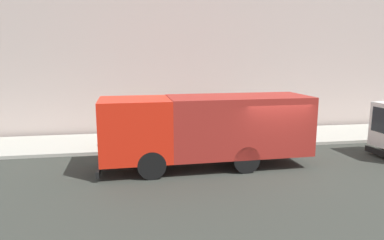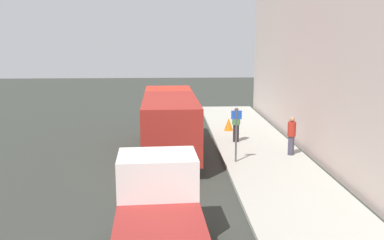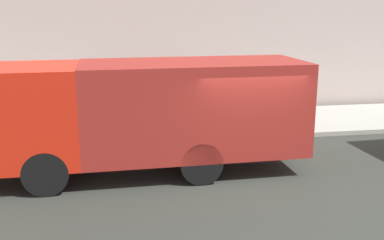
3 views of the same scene
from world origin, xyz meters
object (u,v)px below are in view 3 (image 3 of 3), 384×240
Objects in this scene: street_sign_post at (199,92)px; large_utility_truck at (140,110)px; pedestrian_walking at (86,106)px; pedestrian_standing at (161,91)px.

large_utility_truck is at bearing 145.01° from street_sign_post.
pedestrian_walking is 3.52m from street_sign_post.
pedestrian_walking is 3.27m from pedestrian_standing.
pedestrian_standing is at bearing -156.84° from pedestrian_walking.
pedestrian_standing is 2.81m from street_sign_post.
pedestrian_walking is 0.77× the size of street_sign_post.
street_sign_post reaches higher than pedestrian_standing.
pedestrian_standing is (5.40, -1.02, -0.53)m from large_utility_truck.
large_utility_truck reaches higher than street_sign_post.
pedestrian_standing is at bearing 19.50° from street_sign_post.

